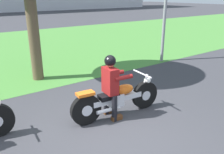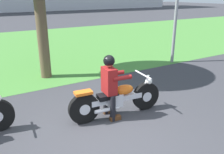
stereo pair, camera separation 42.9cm
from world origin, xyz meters
The scene contains 4 objects.
ground centered at (0.00, 0.00, 0.00)m, with size 120.00×120.00×0.00m, color #38383D.
grass_verge centered at (0.00, 9.01, 0.00)m, with size 60.00×12.00×0.01m, color #478438.
motorcycle_lead centered at (0.77, 0.65, 0.40)m, with size 2.17×0.66×0.89m.
rider_lead centered at (0.60, 0.67, 0.82)m, with size 0.58×0.50×1.41m.
Camera 2 is at (-1.75, -3.34, 2.57)m, focal length 37.86 mm.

